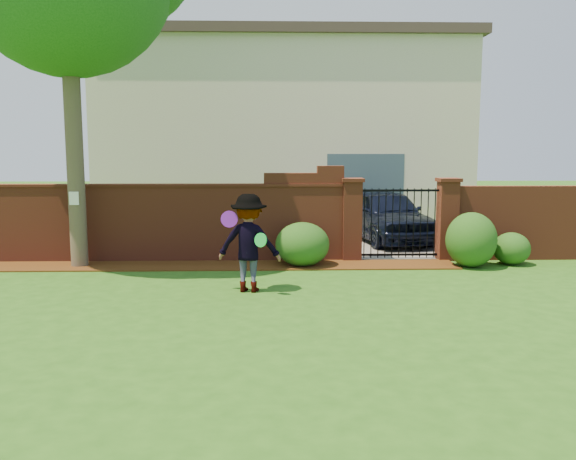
{
  "coord_description": "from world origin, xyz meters",
  "views": [
    {
      "loc": [
        0.55,
        -9.43,
        2.5
      ],
      "look_at": [
        0.87,
        1.4,
        1.05
      ],
      "focal_mm": 37.12,
      "sensor_mm": 36.0,
      "label": 1
    }
  ],
  "objects_px": {
    "car": "(389,216)",
    "frisbee_green": "(261,240)",
    "frisbee_purple": "(229,219)",
    "man": "(248,243)"
  },
  "relations": [
    {
      "from": "man",
      "to": "frisbee_purple",
      "type": "height_order",
      "value": "man"
    },
    {
      "from": "car",
      "to": "man",
      "type": "bearing_deg",
      "value": -133.06
    },
    {
      "from": "frisbee_purple",
      "to": "frisbee_green",
      "type": "height_order",
      "value": "frisbee_purple"
    },
    {
      "from": "car",
      "to": "frisbee_green",
      "type": "distance_m",
      "value": 6.92
    },
    {
      "from": "car",
      "to": "frisbee_purple",
      "type": "distance_m",
      "value": 7.06
    },
    {
      "from": "car",
      "to": "man",
      "type": "xyz_separation_m",
      "value": [
        -3.63,
        -5.68,
        0.15
      ]
    },
    {
      "from": "frisbee_green",
      "to": "car",
      "type": "bearing_deg",
      "value": 60.48
    },
    {
      "from": "frisbee_purple",
      "to": "frisbee_green",
      "type": "bearing_deg",
      "value": -19.33
    },
    {
      "from": "car",
      "to": "frisbee_green",
      "type": "relative_size",
      "value": 17.24
    },
    {
      "from": "car",
      "to": "frisbee_green",
      "type": "bearing_deg",
      "value": -129.98
    }
  ]
}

